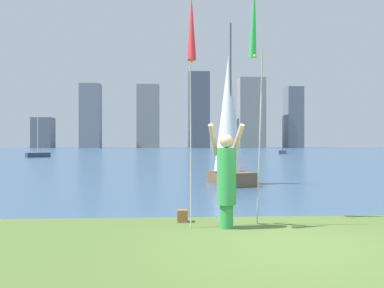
{
  "coord_description": "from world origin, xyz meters",
  "views": [
    {
      "loc": [
        -1.93,
        -6.22,
        1.57
      ],
      "look_at": [
        -0.67,
        17.06,
        1.47
      ],
      "focal_mm": 38.98,
      "sensor_mm": 36.0,
      "label": 1
    }
  ],
  "objects_px": {
    "bag": "(182,216)",
    "sailboat_5": "(282,152)",
    "kite_flag_left": "(191,33)",
    "sailboat_4": "(229,124)",
    "sailboat_6": "(38,154)",
    "kite_flag_right": "(254,23)",
    "person": "(226,177)"
  },
  "relations": [
    {
      "from": "person",
      "to": "kite_flag_left",
      "type": "distance_m",
      "value": 2.65
    },
    {
      "from": "person",
      "to": "bag",
      "type": "bearing_deg",
      "value": 121.81
    },
    {
      "from": "sailboat_5",
      "to": "kite_flag_left",
      "type": "bearing_deg",
      "value": -107.18
    },
    {
      "from": "kite_flag_right",
      "to": "kite_flag_left",
      "type": "bearing_deg",
      "value": -146.43
    },
    {
      "from": "kite_flag_right",
      "to": "sailboat_5",
      "type": "relative_size",
      "value": 0.95
    },
    {
      "from": "sailboat_4",
      "to": "sailboat_5",
      "type": "height_order",
      "value": "sailboat_4"
    },
    {
      "from": "kite_flag_left",
      "to": "kite_flag_right",
      "type": "relative_size",
      "value": 0.87
    },
    {
      "from": "person",
      "to": "sailboat_6",
      "type": "relative_size",
      "value": 0.36
    },
    {
      "from": "sailboat_5",
      "to": "sailboat_4",
      "type": "bearing_deg",
      "value": -108.01
    },
    {
      "from": "bag",
      "to": "kite_flag_left",
      "type": "bearing_deg",
      "value": -80.44
    },
    {
      "from": "kite_flag_right",
      "to": "bag",
      "type": "height_order",
      "value": "kite_flag_right"
    },
    {
      "from": "kite_flag_left",
      "to": "sailboat_5",
      "type": "relative_size",
      "value": 0.82
    },
    {
      "from": "kite_flag_left",
      "to": "kite_flag_right",
      "type": "xyz_separation_m",
      "value": [
        1.29,
        0.86,
        0.46
      ]
    },
    {
      "from": "sailboat_4",
      "to": "sailboat_6",
      "type": "xyz_separation_m",
      "value": [
        -15.93,
        28.93,
        -1.92
      ]
    },
    {
      "from": "kite_flag_right",
      "to": "sailboat_6",
      "type": "distance_m",
      "value": 39.34
    },
    {
      "from": "kite_flag_right",
      "to": "sailboat_4",
      "type": "bearing_deg",
      "value": 85.84
    },
    {
      "from": "person",
      "to": "sailboat_4",
      "type": "xyz_separation_m",
      "value": [
        1.16,
        7.77,
        1.29
      ]
    },
    {
      "from": "bag",
      "to": "sailboat_5",
      "type": "distance_m",
      "value": 49.82
    },
    {
      "from": "sailboat_5",
      "to": "sailboat_6",
      "type": "bearing_deg",
      "value": -158.53
    },
    {
      "from": "sailboat_6",
      "to": "kite_flag_left",
      "type": "bearing_deg",
      "value": -69.05
    },
    {
      "from": "sailboat_4",
      "to": "sailboat_6",
      "type": "height_order",
      "value": "sailboat_4"
    },
    {
      "from": "kite_flag_left",
      "to": "sailboat_5",
      "type": "height_order",
      "value": "sailboat_5"
    },
    {
      "from": "bag",
      "to": "sailboat_5",
      "type": "height_order",
      "value": "sailboat_5"
    },
    {
      "from": "kite_flag_right",
      "to": "sailboat_5",
      "type": "bearing_deg",
      "value": 73.97
    },
    {
      "from": "kite_flag_left",
      "to": "sailboat_4",
      "type": "xyz_separation_m",
      "value": [
        1.81,
        7.94,
        -1.27
      ]
    },
    {
      "from": "person",
      "to": "kite_flag_right",
      "type": "bearing_deg",
      "value": 27.98
    },
    {
      "from": "bag",
      "to": "sailboat_6",
      "type": "bearing_deg",
      "value": 111.19
    },
    {
      "from": "kite_flag_left",
      "to": "sailboat_6",
      "type": "distance_m",
      "value": 39.61
    },
    {
      "from": "kite_flag_left",
      "to": "person",
      "type": "bearing_deg",
      "value": 14.3
    },
    {
      "from": "person",
      "to": "bag",
      "type": "height_order",
      "value": "person"
    },
    {
      "from": "kite_flag_right",
      "to": "bag",
      "type": "relative_size",
      "value": 20.41
    },
    {
      "from": "person",
      "to": "sailboat_4",
      "type": "distance_m",
      "value": 7.96
    }
  ]
}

